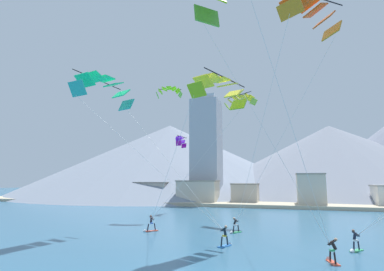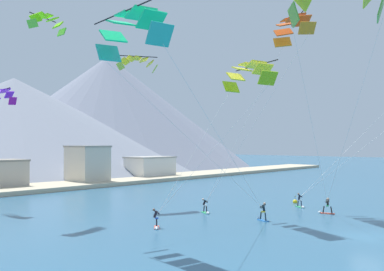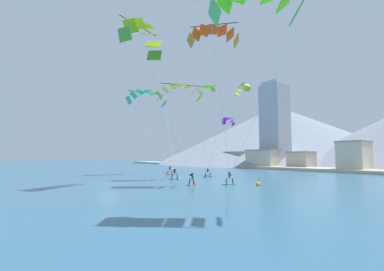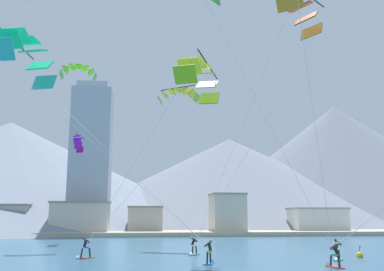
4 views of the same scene
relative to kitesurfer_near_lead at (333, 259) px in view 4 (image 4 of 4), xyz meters
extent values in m
cube|color=#E54C33|center=(0.01, -0.22, -0.47)|extent=(0.78, 1.50, 0.07)
cylinder|color=black|center=(0.11, -0.60, -0.07)|extent=(0.17, 0.26, 0.72)
cylinder|color=black|center=(-0.08, 0.17, -0.07)|extent=(0.17, 0.26, 0.72)
cube|color=#33B266|center=(0.01, -0.22, 0.32)|extent=(0.35, 0.30, 0.12)
cylinder|color=black|center=(0.12, -0.19, 0.65)|extent=(0.48, 0.32, 0.61)
cylinder|color=black|center=(0.06, -0.33, 0.82)|extent=(0.52, 0.21, 0.40)
cylinder|color=black|center=(0.00, -0.10, 0.82)|extent=(0.52, 0.21, 0.40)
cylinder|color=black|center=(-0.15, -0.26, 0.80)|extent=(0.16, 0.51, 0.03)
sphere|color=tan|center=(0.29, -0.15, 1.02)|extent=(0.22, 0.22, 0.22)
cone|color=white|center=(-0.20, 0.63, -0.40)|extent=(0.42, 0.38, 0.36)
cube|color=#33B266|center=(2.25, 4.12, -0.47)|extent=(1.18, 1.43, 0.07)
cylinder|color=black|center=(2.48, 4.44, -0.08)|extent=(0.23, 0.26, 0.71)
cylinder|color=black|center=(2.02, 3.79, -0.08)|extent=(0.23, 0.26, 0.71)
cube|color=white|center=(2.25, 4.12, 0.31)|extent=(0.37, 0.36, 0.12)
cylinder|color=black|center=(2.20, 4.15, 0.63)|extent=(0.39, 0.36, 0.60)
cylinder|color=black|center=(2.35, 4.19, 0.80)|extent=(0.46, 0.36, 0.39)
cylinder|color=black|center=(2.22, 4.00, 0.80)|extent=(0.46, 0.36, 0.39)
cylinder|color=black|center=(2.43, 3.99, 0.77)|extent=(0.32, 0.45, 0.03)
sphere|color=brown|center=(2.13, 4.20, 1.02)|extent=(0.22, 0.22, 0.22)
cone|color=white|center=(1.75, 3.40, -0.40)|extent=(0.47, 0.45, 0.36)
cube|color=#E54C33|center=(-17.02, 7.72, -0.47)|extent=(1.31, 1.34, 0.07)
cylinder|color=#231E28|center=(-16.75, 8.00, -0.06)|extent=(0.26, 0.27, 0.75)
cylinder|color=#231E28|center=(-17.30, 7.43, -0.06)|extent=(0.26, 0.27, 0.75)
cube|color=blue|center=(-17.02, 7.72, 0.35)|extent=(0.39, 0.39, 0.12)
cylinder|color=#231E28|center=(-17.09, 7.78, 0.69)|extent=(0.46, 0.45, 0.64)
cylinder|color=#231E28|center=(-16.94, 7.80, 0.87)|extent=(0.45, 0.43, 0.41)
cylinder|color=#231E28|center=(-17.11, 7.63, 0.87)|extent=(0.45, 0.43, 0.41)
cylinder|color=black|center=(-16.89, 7.59, 0.84)|extent=(0.38, 0.40, 0.03)
sphere|color=brown|center=(-17.20, 7.89, 1.08)|extent=(0.23, 0.23, 0.23)
cone|color=white|center=(-17.63, 7.09, -0.40)|extent=(0.47, 0.47, 0.36)
cube|color=#33B266|center=(-8.11, 9.64, -0.47)|extent=(1.10, 1.47, 0.07)
cylinder|color=black|center=(-7.91, 9.98, -0.09)|extent=(0.21, 0.25, 0.68)
cylinder|color=black|center=(-8.30, 9.29, -0.09)|extent=(0.21, 0.25, 0.68)
cube|color=white|center=(-8.11, 9.64, 0.28)|extent=(0.36, 0.33, 0.12)
cylinder|color=black|center=(-8.20, 9.69, 0.60)|extent=(0.46, 0.38, 0.58)
cylinder|color=black|center=(-8.05, 9.73, 0.76)|extent=(0.46, 0.31, 0.38)
cylinder|color=black|center=(-8.16, 9.54, 0.76)|extent=(0.46, 0.31, 0.38)
cylinder|color=black|center=(-7.95, 9.55, 0.73)|extent=(0.29, 0.47, 0.03)
sphere|color=beige|center=(-8.33, 9.77, 0.94)|extent=(0.21, 0.21, 0.21)
cone|color=white|center=(-8.54, 8.88, -0.40)|extent=(0.46, 0.44, 0.36)
cube|color=#337FDB|center=(-7.90, 2.64, -0.47)|extent=(0.99, 1.49, 0.07)
cylinder|color=#14232D|center=(-8.07, 2.28, -0.06)|extent=(0.22, 0.28, 0.76)
cylinder|color=#14232D|center=(-7.74, 3.00, -0.06)|extent=(0.22, 0.28, 0.76)
cube|color=yellow|center=(-7.90, 2.64, 0.36)|extent=(0.39, 0.35, 0.12)
cylinder|color=#14232D|center=(-7.85, 2.62, 0.70)|extent=(0.42, 0.35, 0.64)
cylinder|color=#14232D|center=(-7.99, 2.55, 0.88)|extent=(0.53, 0.30, 0.42)
cylinder|color=#14232D|center=(-7.89, 2.77, 0.88)|extent=(0.53, 0.30, 0.42)
cylinder|color=black|center=(-8.10, 2.73, 0.85)|extent=(0.24, 0.49, 0.03)
sphere|color=tan|center=(-7.76, 2.58, 1.11)|extent=(0.23, 0.23, 0.23)
cone|color=white|center=(-7.55, 3.44, -0.40)|extent=(0.45, 0.42, 0.36)
cylinder|color=silver|center=(-2.44, -3.82, 9.19)|extent=(4.64, 7.16, 16.79)
cylinder|color=silver|center=(-4.35, -0.55, 9.19)|extent=(8.46, 0.61, 16.79)
cube|color=#83B512|center=(-7.12, 6.97, 12.71)|extent=(1.88, 1.39, 1.23)
cube|color=yellow|center=(-7.44, 6.14, 13.65)|extent=(1.99, 1.67, 0.97)
cube|color=yellow|center=(-7.87, 5.09, 14.26)|extent=(2.05, 1.85, 0.62)
cube|color=yellow|center=(-8.38, 3.91, 14.47)|extent=(2.06, 1.90, 0.20)
cube|color=yellow|center=(-8.90, 2.75, 14.26)|extent=(2.04, 1.89, 0.62)
cube|color=yellow|center=(-9.38, 1.72, 13.65)|extent=(1.96, 1.75, 0.97)
cube|color=#83B512|center=(-9.78, 0.92, 12.71)|extent=(1.84, 1.50, 1.23)
cylinder|color=black|center=(-7.69, 3.61, 14.44)|extent=(2.56, 6.46, 0.10)
cylinder|color=silver|center=(-11.96, 7.44, 6.49)|extent=(9.90, 0.35, 11.33)
cylinder|color=silver|center=(-13.42, 4.12, 6.49)|extent=(7.00, 6.99, 11.33)
cube|color=orange|center=(1.94, 6.10, 18.87)|extent=(1.79, 2.05, 1.43)
cube|color=#D64D10|center=(1.29, 5.60, 19.84)|extent=(2.05, 2.24, 1.29)
cube|color=#D64D10|center=(0.52, 4.80, 20.47)|extent=(2.26, 2.30, 0.99)
cube|color=orange|center=(-1.80, 1.06, 18.87)|extent=(2.21, 1.45, 1.43)
cylinder|color=silver|center=(-2.88, 7.89, 9.51)|extent=(10.18, 3.35, 17.58)
cylinder|color=silver|center=(-4.90, 5.16, 9.51)|extent=(6.15, 8.81, 17.58)
cube|color=teal|center=(-22.70, 1.48, 14.26)|extent=(2.04, 1.11, 1.50)
cube|color=#10DB80|center=(-22.59, 2.44, 15.44)|extent=(2.11, 1.54, 1.21)
cube|color=#10DB80|center=(-22.39, 3.75, 16.22)|extent=(2.15, 1.81, 0.76)
cube|color=#10DB80|center=(-22.14, 5.23, 16.49)|extent=(2.17, 1.91, 0.22)
cube|color=#10DB80|center=(-21.85, 6.71, 16.22)|extent=(2.15, 1.88, 0.76)
cube|color=#10DB80|center=(-21.58, 7.99, 15.44)|extent=(2.10, 1.67, 1.21)
cube|color=teal|center=(-21.34, 8.93, 14.26)|extent=(2.02, 1.29, 1.50)
cylinder|color=black|center=(-22.98, 5.38, 16.44)|extent=(1.08, 7.73, 0.10)
cylinder|color=silver|center=(-15.40, 1.95, 7.20)|extent=(14.64, 1.58, 12.73)
cylinder|color=silver|center=(-14.67, 5.98, 7.20)|extent=(13.18, 6.53, 12.73)
cube|color=#A11494|center=(-21.25, 30.31, 11.52)|extent=(0.98, 0.50, 0.92)
cube|color=#7F23DD|center=(-21.37, 29.88, 12.22)|extent=(1.01, 0.74, 0.86)
cube|color=#7F23DD|center=(-21.42, 29.19, 12.69)|extent=(1.03, 0.84, 0.65)
cube|color=#7F23DD|center=(-21.39, 28.38, 12.86)|extent=(1.03, 0.94, 0.33)
cube|color=#7F23DD|center=(-21.28, 27.57, 12.69)|extent=(1.02, 1.00, 0.65)
cube|color=#7F23DD|center=(-21.12, 26.91, 12.22)|extent=(1.00, 0.90, 0.86)
cube|color=#A11494|center=(-20.92, 26.51, 11.52)|extent=(0.97, 0.66, 0.92)
cylinder|color=black|center=(-20.97, 28.42, 12.96)|extent=(0.61, 3.78, 0.10)
cube|color=#5BC933|center=(-22.16, 19.92, 18.58)|extent=(0.77, 1.17, 0.86)
cube|color=#83ED10|center=(-21.75, 20.09, 19.23)|extent=(0.98, 1.23, 0.77)
cube|color=#83ED10|center=(-21.12, 20.27, 19.67)|extent=(1.06, 1.27, 0.56)
cube|color=#83ED10|center=(-20.36, 20.45, 19.82)|extent=(1.03, 1.28, 0.27)
cube|color=#83ED10|center=(-19.60, 20.58, 19.67)|extent=(0.96, 1.27, 0.56)
cube|color=#83ED10|center=(-18.95, 20.65, 19.23)|extent=(0.77, 1.24, 0.77)
cube|color=#5BC933|center=(-18.50, 20.66, 18.58)|extent=(0.51, 1.20, 0.86)
cylinder|color=black|center=(-20.46, 20.94, 19.75)|extent=(3.59, 1.33, 0.10)
cube|color=#9ACA39|center=(-6.78, 18.79, 16.01)|extent=(1.13, 1.17, 0.97)
cube|color=gold|center=(-7.27, 19.14, 16.64)|extent=(1.26, 1.27, 0.86)
cube|color=gold|center=(-7.94, 19.51, 17.05)|extent=(1.29, 1.33, 0.66)
cube|color=gold|center=(-8.73, 19.84, 17.19)|extent=(1.24, 1.37, 0.38)
cube|color=gold|center=(-9.54, 20.12, 17.05)|extent=(1.15, 1.37, 0.66)
cube|color=gold|center=(-10.29, 20.30, 16.64)|extent=(0.97, 1.33, 0.86)
cube|color=#9ACA39|center=(-10.89, 20.36, 16.01)|extent=(0.73, 1.28, 0.97)
cylinder|color=black|center=(-8.91, 19.39, 17.31)|extent=(3.80, 2.67, 0.10)
sphere|color=yellow|center=(5.06, 6.19, -0.35)|extent=(0.56, 0.56, 0.56)
cylinder|color=black|center=(5.06, 6.19, 0.15)|extent=(0.04, 0.04, 0.44)
cube|color=yellow|center=(5.15, 6.19, 0.33)|extent=(0.18, 0.01, 0.12)
cube|color=#BCAD8E|center=(-8.56, 43.68, -0.15)|extent=(180.00, 10.00, 0.70)
cube|color=#B7AD9E|center=(-35.59, 47.09, 1.91)|extent=(8.46, 4.63, 4.82)
cube|color=gray|center=(-35.59, 47.09, 4.47)|extent=(8.80, 4.81, 0.30)
cube|color=silver|center=(18.32, 46.70, 1.65)|extent=(9.27, 6.18, 4.31)
cube|color=#9D9992|center=(18.32, 46.70, 3.95)|extent=(9.64, 6.43, 0.30)
cube|color=beige|center=(1.74, 45.20, 2.84)|extent=(5.45, 6.56, 6.67)
cube|color=gray|center=(1.74, 45.20, 6.32)|extent=(5.67, 6.83, 0.30)
cube|color=beige|center=(-22.80, 44.73, 2.11)|extent=(9.12, 5.21, 5.22)
cube|color=gray|center=(-22.80, 44.73, 4.87)|extent=(9.48, 5.41, 0.30)
cube|color=#B7AD9E|center=(-12.24, 47.61, 1.76)|extent=(5.79, 5.70, 4.52)
cube|color=gray|center=(-12.24, 47.61, 4.17)|extent=(6.02, 5.93, 0.30)
cube|color=#A8ADB7|center=(-22.24, 50.49, 12.52)|extent=(7.00, 7.00, 26.04)
cube|color=silver|center=(-22.24, 50.49, 26.14)|extent=(5.60, 5.60, 1.20)
cone|color=gray|center=(47.09, 99.05, 18.13)|extent=(96.23, 96.23, 37.26)
cone|color=gray|center=(12.18, 95.05, 12.18)|extent=(101.36, 101.36, 25.36)
cone|color=gray|center=(-49.71, 93.08, 13.79)|extent=(119.52, 119.52, 28.58)
camera|label=1|loc=(-2.52, -23.00, 4.93)|focal=28.00mm
camera|label=2|loc=(-42.86, -19.33, 6.84)|focal=40.00mm
camera|label=3|loc=(25.06, -19.67, 3.08)|focal=24.00mm
camera|label=4|loc=(-12.50, -28.01, 2.94)|focal=40.00mm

